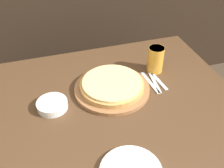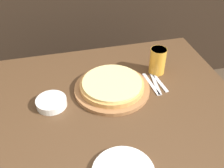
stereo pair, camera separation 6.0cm
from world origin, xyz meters
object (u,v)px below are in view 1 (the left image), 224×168
at_px(pizza_on_board, 112,86).
at_px(dinner_knife, 154,82).
at_px(side_bowl, 52,105).
at_px(fork, 150,83).
at_px(beer_glass, 156,58).
at_px(spoon, 159,81).

bearing_deg(pizza_on_board, dinner_knife, -0.85).
relative_size(side_bowl, fork, 0.76).
bearing_deg(dinner_knife, side_bowl, -176.08).
distance_m(pizza_on_board, dinner_knife, 0.24).
bearing_deg(beer_glass, pizza_on_board, -161.05).
bearing_deg(spoon, pizza_on_board, 179.23).
relative_size(pizza_on_board, side_bowl, 2.64).
xyz_separation_m(beer_glass, dinner_knife, (-0.04, -0.10, -0.08)).
bearing_deg(side_bowl, dinner_knife, 3.92).
relative_size(pizza_on_board, fork, 2.01).
bearing_deg(spoon, side_bowl, -176.25).
height_order(pizza_on_board, side_bowl, pizza_on_board).
xyz_separation_m(side_bowl, spoon, (0.57, 0.04, -0.02)).
xyz_separation_m(pizza_on_board, fork, (0.21, -0.00, -0.02)).
bearing_deg(beer_glass, spoon, -100.53).
distance_m(pizza_on_board, side_bowl, 0.31).
distance_m(beer_glass, dinner_knife, 0.13).
distance_m(beer_glass, fork, 0.14).
distance_m(pizza_on_board, spoon, 0.26).
bearing_deg(fork, side_bowl, -175.89).
height_order(beer_glass, side_bowl, beer_glass).
bearing_deg(side_bowl, beer_glass, 13.11).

